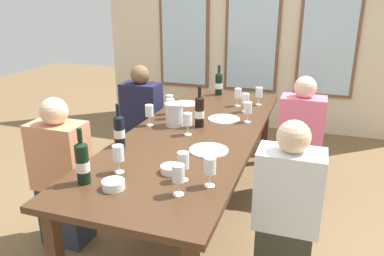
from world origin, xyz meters
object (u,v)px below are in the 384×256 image
(wine_bottle_0, at_px, (119,130))
(seated_person_0, at_px, (62,177))
(white_plate_1, at_px, (209,150))
(wine_glass_4, at_px, (178,175))
(white_plate_2, at_px, (224,119))
(wine_glass_1, at_px, (259,93))
(tasting_bowl_1, at_px, (113,185))
(seated_person_2, at_px, (142,122))
(wine_bottle_1, at_px, (200,111))
(wine_glass_11, at_px, (210,166))
(wine_glass_5, at_px, (188,120))
(wine_glass_6, at_px, (170,105))
(wine_glass_0, at_px, (248,109))
(wine_glass_2, at_px, (149,112))
(seated_person_3, at_px, (300,141))
(wine_glass_7, at_px, (238,94))
(tasting_bowl_0, at_px, (171,169))
(wine_glass_8, at_px, (245,99))
(white_plate_0, at_px, (186,104))
(wine_glass_10, at_px, (118,154))
(metal_pitcher, at_px, (174,114))
(wine_glass_3, at_px, (169,101))
(wine_glass_9, at_px, (183,161))
(wine_bottle_3, at_px, (219,84))
(dining_table, at_px, (194,139))
(wine_bottle_2, at_px, (82,162))
(seated_person_1, at_px, (286,214))

(wine_bottle_0, relative_size, seated_person_0, 0.28)
(white_plate_1, distance_m, wine_glass_4, 0.64)
(white_plate_2, bearing_deg, wine_glass_1, 69.93)
(tasting_bowl_1, xyz_separation_m, seated_person_2, (-0.65, 1.69, -0.24))
(white_plate_2, relative_size, wine_bottle_1, 0.81)
(wine_glass_11, height_order, seated_person_0, seated_person_0)
(wine_glass_5, distance_m, wine_glass_6, 0.44)
(wine_glass_5, height_order, wine_glass_6, same)
(wine_glass_0, relative_size, wine_glass_2, 1.00)
(wine_glass_5, bearing_deg, seated_person_3, 41.44)
(wine_glass_7, bearing_deg, tasting_bowl_0, -92.62)
(wine_glass_4, bearing_deg, wine_glass_11, 47.95)
(wine_glass_5, bearing_deg, wine_glass_0, 50.26)
(wine_glass_4, relative_size, wine_glass_8, 1.00)
(white_plate_0, height_order, wine_glass_10, wine_glass_10)
(wine_bottle_0, relative_size, wine_glass_0, 1.78)
(wine_bottle_0, height_order, wine_glass_0, wine_bottle_0)
(white_plate_0, height_order, seated_person_2, seated_person_2)
(metal_pitcher, bearing_deg, wine_glass_5, -44.01)
(wine_glass_10, height_order, wine_glass_11, same)
(white_plate_1, height_order, metal_pitcher, metal_pitcher)
(tasting_bowl_0, bearing_deg, wine_glass_10, -161.89)
(wine_glass_7, bearing_deg, wine_glass_6, -129.45)
(wine_glass_2, distance_m, wine_glass_3, 0.35)
(wine_glass_6, xyz_separation_m, wine_glass_9, (0.50, -1.06, 0.00))
(wine_glass_11, bearing_deg, wine_glass_8, 93.50)
(wine_bottle_3, bearing_deg, seated_person_3, -31.83)
(wine_bottle_3, relative_size, wine_glass_5, 1.83)
(dining_table, xyz_separation_m, wine_glass_5, (-0.03, -0.08, 0.18))
(seated_person_0, bearing_deg, seated_person_3, 39.17)
(wine_bottle_2, xyz_separation_m, wine_glass_2, (-0.07, 1.04, -0.01))
(tasting_bowl_0, relative_size, wine_glass_3, 0.74)
(wine_glass_0, xyz_separation_m, wine_glass_1, (0.00, 0.56, 0.00))
(wine_bottle_0, bearing_deg, seated_person_3, 42.29)
(seated_person_1, height_order, seated_person_3, same)
(wine_bottle_1, distance_m, seated_person_3, 0.99)
(white_plate_0, distance_m, wine_glass_11, 1.70)
(wine_glass_0, bearing_deg, seated_person_3, 31.27)
(seated_person_3, bearing_deg, wine_glass_1, 145.33)
(wine_bottle_1, bearing_deg, white_plate_1, -65.23)
(wine_bottle_0, relative_size, wine_bottle_2, 0.94)
(white_plate_2, bearing_deg, wine_glass_3, 179.46)
(seated_person_0, bearing_deg, wine_bottle_1, 44.53)
(wine_glass_5, bearing_deg, wine_glass_9, -72.74)
(wine_glass_3, bearing_deg, seated_person_3, 12.66)
(seated_person_2, bearing_deg, wine_glass_5, -44.56)
(wine_glass_9, relative_size, seated_person_0, 0.16)
(wine_glass_1, bearing_deg, wine_glass_10, -107.45)
(metal_pitcher, bearing_deg, wine_glass_7, 63.48)
(tasting_bowl_1, height_order, seated_person_0, seated_person_0)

